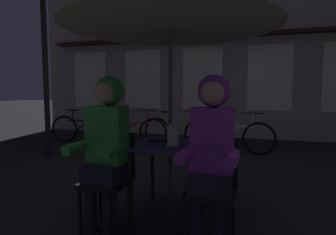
{
  "coord_description": "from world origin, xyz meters",
  "views": [
    {
      "loc": [
        0.81,
        -2.68,
        1.26
      ],
      "look_at": [
        0.0,
        -0.08,
        1.01
      ],
      "focal_mm": 30.24,
      "sensor_mm": 36.0,
      "label": 1
    }
  ],
  "objects_px": {
    "lantern": "(173,133)",
    "street_lamp": "(43,12)",
    "book": "(160,140)",
    "bicycle_third": "(177,132)",
    "person_right_hooded": "(212,143)",
    "chair_left": "(110,174)",
    "bicycle_fourth": "(233,136)",
    "chair_right": "(212,184)",
    "bicycle_nearest": "(84,129)",
    "bicycle_second": "(132,131)",
    "cafe_table": "(170,153)",
    "person_left_hooded": "(106,137)",
    "patio_umbrella": "(170,8)"
  },
  "relations": [
    {
      "from": "lantern",
      "to": "bicycle_second",
      "type": "height_order",
      "value": "lantern"
    },
    {
      "from": "street_lamp",
      "to": "person_left_hooded",
      "type": "bearing_deg",
      "value": -41.11
    },
    {
      "from": "bicycle_third",
      "to": "book",
      "type": "height_order",
      "value": "bicycle_third"
    },
    {
      "from": "patio_umbrella",
      "to": "person_left_hooded",
      "type": "relative_size",
      "value": 1.65
    },
    {
      "from": "cafe_table",
      "to": "bicycle_nearest",
      "type": "relative_size",
      "value": 0.45
    },
    {
      "from": "street_lamp",
      "to": "bicycle_second",
      "type": "bearing_deg",
      "value": 53.4
    },
    {
      "from": "chair_left",
      "to": "bicycle_fourth",
      "type": "bearing_deg",
      "value": 76.47
    },
    {
      "from": "chair_left",
      "to": "chair_right",
      "type": "bearing_deg",
      "value": 0.0
    },
    {
      "from": "chair_left",
      "to": "bicycle_third",
      "type": "distance_m",
      "value": 3.77
    },
    {
      "from": "street_lamp",
      "to": "cafe_table",
      "type": "bearing_deg",
      "value": -30.55
    },
    {
      "from": "cafe_table",
      "to": "book",
      "type": "distance_m",
      "value": 0.22
    },
    {
      "from": "chair_left",
      "to": "bicycle_second",
      "type": "relative_size",
      "value": 0.52
    },
    {
      "from": "person_right_hooded",
      "to": "street_lamp",
      "type": "bearing_deg",
      "value": 147.74
    },
    {
      "from": "street_lamp",
      "to": "bicycle_nearest",
      "type": "distance_m",
      "value": 2.82
    },
    {
      "from": "person_left_hooded",
      "to": "bicycle_second",
      "type": "distance_m",
      "value": 3.95
    },
    {
      "from": "bicycle_second",
      "to": "person_left_hooded",
      "type": "bearing_deg",
      "value": -68.63
    },
    {
      "from": "cafe_table",
      "to": "lantern",
      "type": "relative_size",
      "value": 3.2
    },
    {
      "from": "bicycle_nearest",
      "to": "bicycle_third",
      "type": "distance_m",
      "value": 2.33
    },
    {
      "from": "book",
      "to": "chair_right",
      "type": "bearing_deg",
      "value": -46.12
    },
    {
      "from": "book",
      "to": "bicycle_third",
      "type": "bearing_deg",
      "value": 93.54
    },
    {
      "from": "chair_right",
      "to": "person_left_hooded",
      "type": "bearing_deg",
      "value": -176.61
    },
    {
      "from": "chair_right",
      "to": "bicycle_third",
      "type": "relative_size",
      "value": 0.52
    },
    {
      "from": "patio_umbrella",
      "to": "bicycle_nearest",
      "type": "relative_size",
      "value": 1.4
    },
    {
      "from": "bicycle_third",
      "to": "book",
      "type": "xyz_separation_m",
      "value": [
        0.73,
        -3.27,
        0.41
      ]
    },
    {
      "from": "cafe_table",
      "to": "bicycle_third",
      "type": "distance_m",
      "value": 3.5
    },
    {
      "from": "chair_left",
      "to": "chair_right",
      "type": "distance_m",
      "value": 0.96
    },
    {
      "from": "lantern",
      "to": "bicycle_fourth",
      "type": "height_order",
      "value": "lantern"
    },
    {
      "from": "bicycle_nearest",
      "to": "bicycle_third",
      "type": "xyz_separation_m",
      "value": [
        2.33,
        0.1,
        0.0
      ]
    },
    {
      "from": "person_right_hooded",
      "to": "bicycle_third",
      "type": "xyz_separation_m",
      "value": [
        -1.35,
        3.81,
        -0.5
      ]
    },
    {
      "from": "chair_right",
      "to": "book",
      "type": "xyz_separation_m",
      "value": [
        -0.63,
        0.48,
        0.26
      ]
    },
    {
      "from": "person_right_hooded",
      "to": "cafe_table",
      "type": "bearing_deg",
      "value": 138.43
    },
    {
      "from": "chair_right",
      "to": "bicycle_nearest",
      "type": "height_order",
      "value": "chair_right"
    },
    {
      "from": "chair_left",
      "to": "bicycle_third",
      "type": "height_order",
      "value": "chair_left"
    },
    {
      "from": "cafe_table",
      "to": "chair_left",
      "type": "height_order",
      "value": "chair_left"
    },
    {
      "from": "bicycle_second",
      "to": "bicycle_fourth",
      "type": "xyz_separation_m",
      "value": [
        2.28,
        -0.04,
        0.0
      ]
    },
    {
      "from": "street_lamp",
      "to": "bicycle_nearest",
      "type": "xyz_separation_m",
      "value": [
        -0.21,
        1.51,
        -2.37
      ]
    },
    {
      "from": "bicycle_second",
      "to": "lantern",
      "type": "bearing_deg",
      "value": -59.36
    },
    {
      "from": "person_right_hooded",
      "to": "bicycle_fourth",
      "type": "relative_size",
      "value": 0.84
    },
    {
      "from": "cafe_table",
      "to": "bicycle_third",
      "type": "relative_size",
      "value": 0.44
    },
    {
      "from": "chair_right",
      "to": "bicycle_nearest",
      "type": "bearing_deg",
      "value": 135.24
    },
    {
      "from": "bicycle_nearest",
      "to": "bicycle_second",
      "type": "relative_size",
      "value": 0.98
    },
    {
      "from": "person_left_hooded",
      "to": "bicycle_third",
      "type": "xyz_separation_m",
      "value": [
        -0.39,
        3.81,
        -0.5
      ]
    },
    {
      "from": "lantern",
      "to": "street_lamp",
      "type": "distance_m",
      "value": 4.03
    },
    {
      "from": "chair_left",
      "to": "book",
      "type": "relative_size",
      "value": 4.35
    },
    {
      "from": "cafe_table",
      "to": "street_lamp",
      "type": "relative_size",
      "value": 0.19
    },
    {
      "from": "chair_right",
      "to": "person_right_hooded",
      "type": "bearing_deg",
      "value": -90.0
    },
    {
      "from": "lantern",
      "to": "street_lamp",
      "type": "height_order",
      "value": "street_lamp"
    },
    {
      "from": "bicycle_fourth",
      "to": "bicycle_third",
      "type": "bearing_deg",
      "value": 170.89
    },
    {
      "from": "bicycle_second",
      "to": "bicycle_third",
      "type": "distance_m",
      "value": 1.05
    },
    {
      "from": "bicycle_third",
      "to": "street_lamp",
      "type": "bearing_deg",
      "value": -142.63
    }
  ]
}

